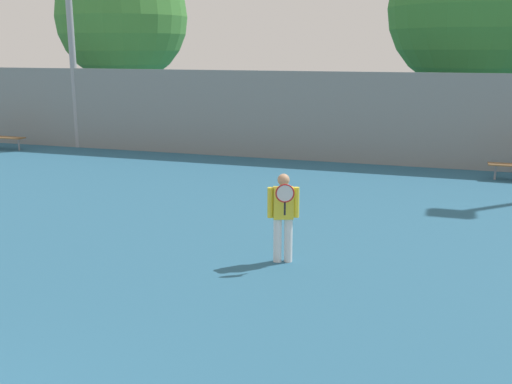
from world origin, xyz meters
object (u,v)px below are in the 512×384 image
object	(u,v)px
bench_courtside_far	(2,138)
tree_green_tall	(471,8)
tree_dark_dense	(122,17)
tennis_player	(283,213)

from	to	relation	value
bench_courtside_far	tree_green_tall	size ratio (longest dim) A/B	0.22
tree_green_tall	tree_dark_dense	distance (m)	13.76
tree_green_tall	tree_dark_dense	xyz separation A→B (m)	(-13.75, -0.25, -0.13)
tennis_player	tree_dark_dense	distance (m)	17.84
bench_courtside_far	tennis_player	bearing A→B (deg)	-32.68
tree_green_tall	tree_dark_dense	world-z (taller)	tree_green_tall
bench_courtside_far	tree_dark_dense	distance (m)	7.30
tree_green_tall	tree_dark_dense	bearing A→B (deg)	-178.97
bench_courtside_far	tree_green_tall	bearing A→B (deg)	20.13
bench_courtside_far	tree_dark_dense	xyz separation A→B (m)	(1.93, 5.50, 4.39)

